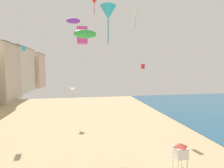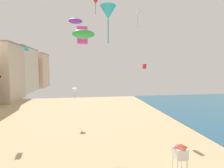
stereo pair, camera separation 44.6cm
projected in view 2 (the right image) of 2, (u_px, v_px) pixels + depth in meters
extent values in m
cube|color=beige|center=(14.00, 70.00, 70.00)|extent=(13.52, 20.90, 17.47)
cube|color=gray|center=(13.00, 48.00, 69.24)|extent=(13.79, 21.32, 0.30)
cube|color=beige|center=(29.00, 71.00, 89.04)|extent=(16.73, 14.62, 16.70)
cube|color=#89715E|center=(29.00, 54.00, 88.31)|extent=(17.07, 14.91, 0.30)
cylinder|color=white|center=(178.00, 167.00, 15.77)|extent=(0.10, 0.10, 1.20)
cylinder|color=white|center=(187.00, 167.00, 15.90)|extent=(0.10, 0.10, 1.20)
cylinder|color=white|center=(173.00, 162.00, 16.66)|extent=(0.10, 0.10, 1.20)
cylinder|color=white|center=(182.00, 161.00, 16.79)|extent=(0.10, 0.10, 1.20)
cube|color=white|center=(180.00, 153.00, 16.18)|extent=(1.10, 1.10, 1.00)
pyramid|color=#D14C3D|center=(180.00, 146.00, 16.13)|extent=(1.10, 1.10, 0.35)
cone|color=#2DB7CC|center=(108.00, 12.00, 18.14)|extent=(1.67, 1.67, 1.36)
cylinder|color=teal|center=(108.00, 31.00, 18.31)|extent=(0.09, 0.09, 2.43)
cone|color=red|center=(96.00, 1.00, 26.12)|extent=(1.05, 1.05, 0.86)
cylinder|color=maroon|center=(96.00, 9.00, 26.22)|extent=(0.06, 0.06, 1.52)
cone|color=white|center=(74.00, 90.00, 31.85)|extent=(0.89, 0.89, 0.73)
cylinder|color=#A4A4A4|center=(74.00, 96.00, 31.94)|extent=(0.05, 0.05, 1.30)
cube|color=red|center=(144.00, 66.00, 29.68)|extent=(0.50, 0.50, 0.79)
cube|color=#2DB7CC|center=(26.00, 49.00, 32.32)|extent=(0.54, 0.54, 0.85)
cone|color=white|center=(138.00, 14.00, 36.64)|extent=(1.52, 1.52, 1.24)
cylinder|color=#A4A4A4|center=(138.00, 22.00, 36.79)|extent=(0.08, 0.08, 2.20)
cube|color=#DB3D9E|center=(82.00, 36.00, 19.11)|extent=(1.11, 1.11, 1.74)
ellipsoid|color=purple|center=(76.00, 21.00, 35.16)|extent=(2.75, 0.76, 1.07)
ellipsoid|color=green|center=(83.00, 34.00, 13.27)|extent=(1.69, 0.47, 0.66)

